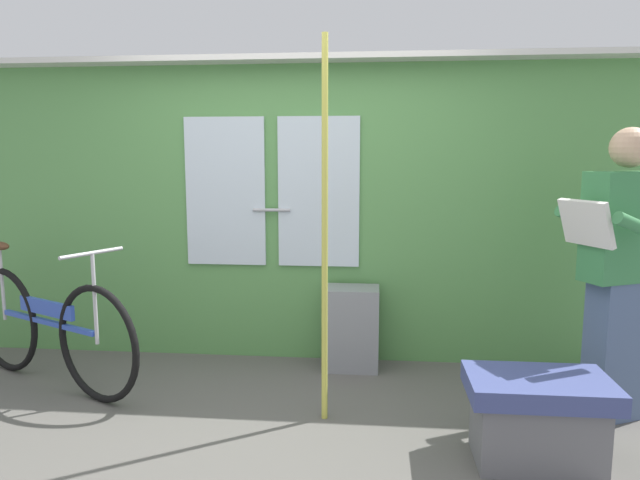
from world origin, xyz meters
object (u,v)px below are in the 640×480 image
Objects in this scene: passenger_reading_newspaper at (620,269)px; bench_seat_corner at (537,417)px; bicycle_near_door at (47,327)px; handrail_pole at (325,234)px; trash_bin_by_wall at (352,328)px.

passenger_reading_newspaper is 2.42× the size of bench_seat_corner.
passenger_reading_newspaper reaches higher than bicycle_near_door.
passenger_reading_newspaper is at bearing 44.38° from bench_seat_corner.
handrail_pole reaches higher than bench_seat_corner.
bench_seat_corner is at bearing 12.89° from bicycle_near_door.
bicycle_near_door is at bearing -27.24° from passenger_reading_newspaper.
passenger_reading_newspaper is at bearing 23.93° from bicycle_near_door.
bench_seat_corner is (3.00, -0.72, -0.16)m from bicycle_near_door.
bicycle_near_door is 2.30× the size of bench_seat_corner.
bicycle_near_door is at bearing 170.21° from handrail_pole.
handrail_pole is 1.45m from bench_seat_corner.
bench_seat_corner is at bearing 19.67° from passenger_reading_newspaper.
bicycle_near_door is 0.73× the size of handrail_pole.
handrail_pole is at bearing 160.22° from bench_seat_corner.
trash_bin_by_wall is 1.58m from bench_seat_corner.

